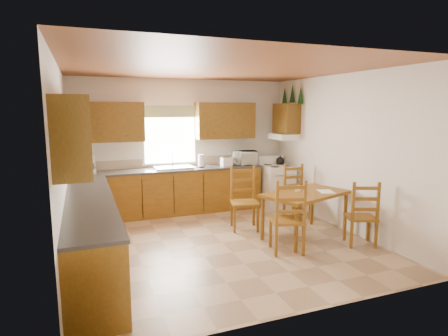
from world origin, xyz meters
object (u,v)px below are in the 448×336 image
object	(u,v)px
stove	(277,187)
chair_far_left	(245,199)
microwave	(245,158)
chair_near_left	(287,216)
chair_near_right	(361,213)
dining_table	(305,215)
chair_far_right	(297,192)

from	to	relation	value
stove	chair_far_left	xyz separation A→B (m)	(-1.27, -1.13, 0.11)
microwave	chair_near_left	size ratio (longest dim) A/B	0.44
microwave	chair_near_right	world-z (taller)	microwave
microwave	chair_far_left	xyz separation A→B (m)	(-0.63, -1.43, -0.51)
dining_table	chair_near_right	xyz separation A→B (m)	(0.61, -0.61, 0.13)
chair_near_left	chair_far_left	world-z (taller)	same
stove	chair_far_left	distance (m)	1.70
stove	chair_near_left	distance (m)	2.56
chair_near_right	chair_far_left	distance (m)	1.92
chair_near_right	chair_near_left	bearing A→B (deg)	15.01
dining_table	chair_near_left	xyz separation A→B (m)	(-0.61, -0.45, 0.17)
stove	microwave	distance (m)	0.94
microwave	chair_near_left	world-z (taller)	microwave
stove	microwave	world-z (taller)	microwave
chair_near_left	microwave	bearing A→B (deg)	-84.55
dining_table	microwave	bearing A→B (deg)	74.40
microwave	chair_near_right	distance (m)	2.92
dining_table	stove	bearing A→B (deg)	55.81
stove	dining_table	bearing A→B (deg)	-102.06
chair_near_left	chair_far_right	xyz separation A→B (m)	(1.07, 1.42, -0.04)
chair_far_left	chair_far_right	world-z (taller)	chair_far_left
chair_near_right	chair_far_left	xyz separation A→B (m)	(-1.38, 1.34, 0.04)
chair_near_right	chair_far_right	size ratio (longest dim) A/B	0.99
microwave	chair_far_right	size ratio (longest dim) A/B	0.47
chair_near_left	chair_near_right	bearing A→B (deg)	-171.61
microwave	chair_near_left	distance (m)	2.70
chair_near_left	chair_far_right	world-z (taller)	chair_near_left
chair_near_left	chair_far_right	size ratio (longest dim) A/B	1.07
dining_table	chair_near_left	bearing A→B (deg)	-162.49
microwave	chair_near_left	xyz separation A→B (m)	(-0.48, -2.61, -0.51)
chair_near_left	chair_far_left	size ratio (longest dim) A/B	1.00
chair_far_right	chair_near_left	bearing A→B (deg)	-124.69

